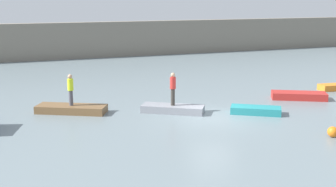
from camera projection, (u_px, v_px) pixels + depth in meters
ground_plane at (213, 118)px, 23.52m from camera, size 120.00×120.00×0.00m
embankment_wall at (101, 40)px, 46.82m from camera, size 80.00×1.20×3.68m
rowboat_brown at (71, 109)px, 24.55m from camera, size 3.93×2.91×0.41m
rowboat_grey at (173, 109)px, 24.59m from camera, size 3.46×2.79×0.41m
rowboat_teal at (256, 110)px, 24.33m from camera, size 2.81×2.33×0.39m
rowboat_red at (299, 96)px, 27.79m from camera, size 3.46×2.63×0.44m
person_hiviz_shirt at (70, 88)px, 24.30m from camera, size 0.32×0.32×1.72m
person_red_shirt at (173, 87)px, 24.33m from camera, size 0.32×0.32×1.81m
mooring_buoy at (333, 132)px, 20.29m from camera, size 0.49×0.49×0.49m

